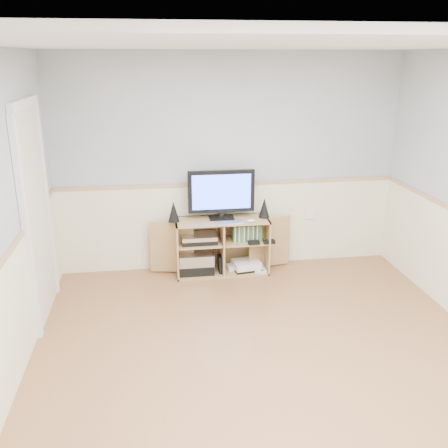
{
  "coord_description": "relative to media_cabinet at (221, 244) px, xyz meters",
  "views": [
    {
      "loc": [
        -0.88,
        -3.36,
        2.43
      ],
      "look_at": [
        -0.21,
        1.2,
        0.88
      ],
      "focal_mm": 40.0,
      "sensor_mm": 36.0,
      "label": 1
    }
  ],
  "objects": [
    {
      "name": "room",
      "position": [
        0.06,
        -1.95,
        0.88
      ],
      "size": [
        4.04,
        4.54,
        2.54
      ],
      "color": "#A47149",
      "rests_on": "ground"
    },
    {
      "name": "speaker_left",
      "position": [
        -0.55,
        -0.03,
        0.44
      ],
      "size": [
        0.13,
        0.13,
        0.24
      ],
      "primitive_type": "cone",
      "color": "black",
      "rests_on": "media_cabinet"
    },
    {
      "name": "wall_outlet",
      "position": [
        1.12,
        0.16,
        0.27
      ],
      "size": [
        0.12,
        0.03,
        0.12
      ],
      "primitive_type": "cube",
      "color": "white",
      "rests_on": "wall_back"
    },
    {
      "name": "keyboard",
      "position": [
        0.06,
        -0.19,
        0.32
      ],
      "size": [
        0.33,
        0.18,
        0.01
      ],
      "primitive_type": "cube",
      "rotation": [
        0.0,
        0.0,
        0.2
      ],
      "color": "white",
      "rests_on": "media_cabinet"
    },
    {
      "name": "av_components",
      "position": [
        -0.29,
        -0.05,
        -0.11
      ],
      "size": [
        0.5,
        0.3,
        0.47
      ],
      "color": "black",
      "rests_on": "media_cabinet"
    },
    {
      "name": "speaker_right",
      "position": [
        0.5,
        -0.03,
        0.44
      ],
      "size": [
        0.13,
        0.13,
        0.23
      ],
      "primitive_type": "cone",
      "color": "black",
      "rests_on": "media_cabinet"
    },
    {
      "name": "game_cases",
      "position": [
        0.29,
        -0.07,
        0.15
      ],
      "size": [
        0.33,
        0.13,
        0.19
      ],
      "primitive_type": "cube",
      "color": "#3F8C3F",
      "rests_on": "media_cabinet"
    },
    {
      "name": "game_consoles",
      "position": [
        0.28,
        -0.06,
        -0.26
      ],
      "size": [
        0.46,
        0.31,
        0.11
      ],
      "color": "white",
      "rests_on": "media_cabinet"
    },
    {
      "name": "media_cabinet",
      "position": [
        0.0,
        0.0,
        0.0
      ],
      "size": [
        1.67,
        0.4,
        0.65
      ],
      "color": "tan",
      "rests_on": "floor"
    },
    {
      "name": "mouse",
      "position": [
        0.31,
        -0.19,
        0.34
      ],
      "size": [
        0.11,
        0.08,
        0.04
      ],
      "primitive_type": "ellipsoid",
      "rotation": [
        0.0,
        0.0,
        0.17
      ],
      "color": "white",
      "rests_on": "media_cabinet"
    },
    {
      "name": "monitor",
      "position": [
        0.0,
        -0.0,
        0.63
      ],
      "size": [
        0.76,
        0.18,
        0.57
      ],
      "color": "black",
      "rests_on": "media_cabinet"
    }
  ]
}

